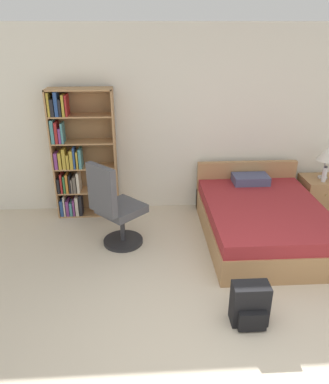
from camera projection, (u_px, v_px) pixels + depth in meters
wall_back at (197, 122)px, 5.31m from camera, size 9.00×0.06×2.60m
bookshelf at (77, 158)px, 5.20m from camera, size 0.86×0.29×1.81m
bed at (262, 219)px, 4.85m from camera, size 1.46×1.92×0.74m
office_chair at (115, 209)px, 4.53m from camera, size 0.72×0.72×1.12m
nightstand at (317, 195)px, 5.52m from camera, size 0.48×0.50×0.52m
table_lamp at (327, 155)px, 5.28m from camera, size 0.27×0.27×0.46m
water_bottle at (324, 174)px, 5.26m from camera, size 0.06×0.06×0.23m
backpack_black at (250, 305)px, 3.44m from camera, size 0.34×0.25×0.42m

